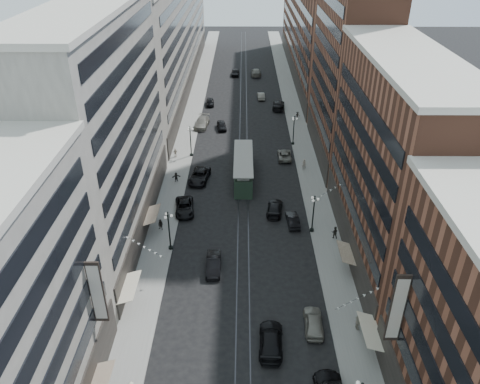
{
  "coord_description": "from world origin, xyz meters",
  "views": [
    {
      "loc": [
        -0.06,
        -19.52,
        36.43
      ],
      "look_at": [
        -0.44,
        34.01,
        5.0
      ],
      "focal_mm": 35.0,
      "sensor_mm": 36.0,
      "label": 1
    }
  ],
  "objects_px": {
    "car_14": "(261,96)",
    "pedestrian_4": "(358,322)",
    "car_6": "(271,340)",
    "car_extra_0": "(235,72)",
    "car_7": "(200,176)",
    "car_11": "(285,155)",
    "car_extra_2": "(256,72)",
    "car_9": "(210,102)",
    "car_2": "(185,207)",
    "car_5": "(214,264)",
    "pedestrian_9": "(297,115)",
    "car_extra_1": "(275,208)",
    "lamppost_se_far": "(313,213)",
    "pedestrian_8": "(304,164)",
    "car_13": "(222,126)",
    "pedestrian_6": "(176,153)",
    "car_10": "(293,220)",
    "pedestrian_2": "(161,225)",
    "streetcar": "(243,169)",
    "pedestrian_5": "(176,177)",
    "lamppost_sw_mid": "(191,140)",
    "car_12": "(278,105)",
    "lamppost_se_mid": "(294,129)",
    "pedestrian_7": "(335,232)",
    "car_4": "(314,322)",
    "lamppost_sw_far": "(169,229)",
    "car_8": "(202,123)"
  },
  "relations": [
    {
      "from": "lamppost_se_mid",
      "to": "car_extra_0",
      "type": "distance_m",
      "value": 45.64
    },
    {
      "from": "lamppost_sw_far",
      "to": "car_extra_2",
      "type": "bearing_deg",
      "value": 80.67
    },
    {
      "from": "car_4",
      "to": "car_9",
      "type": "relative_size",
      "value": 1.1
    },
    {
      "from": "streetcar",
      "to": "car_10",
      "type": "bearing_deg",
      "value": -62.68
    },
    {
      "from": "car_2",
      "to": "car_extra_0",
      "type": "bearing_deg",
      "value": 77.53
    },
    {
      "from": "lamppost_se_mid",
      "to": "car_12",
      "type": "height_order",
      "value": "lamppost_se_mid"
    },
    {
      "from": "pedestrian_5",
      "to": "car_extra_2",
      "type": "xyz_separation_m",
      "value": [
        14.0,
        58.69,
        -0.03
      ]
    },
    {
      "from": "car_14",
      "to": "pedestrian_9",
      "type": "height_order",
      "value": "pedestrian_9"
    },
    {
      "from": "car_2",
      "to": "car_6",
      "type": "distance_m",
      "value": 26.79
    },
    {
      "from": "car_13",
      "to": "lamppost_se_mid",
      "type": "bearing_deg",
      "value": -36.35
    },
    {
      "from": "car_14",
      "to": "pedestrian_4",
      "type": "bearing_deg",
      "value": 93.24
    },
    {
      "from": "pedestrian_2",
      "to": "car_8",
      "type": "height_order",
      "value": "car_8"
    },
    {
      "from": "pedestrian_2",
      "to": "pedestrian_5",
      "type": "height_order",
      "value": "pedestrian_2"
    },
    {
      "from": "car_6",
      "to": "car_extra_0",
      "type": "distance_m",
      "value": 91.74
    },
    {
      "from": "car_13",
      "to": "car_extra_1",
      "type": "bearing_deg",
      "value": -81.64
    },
    {
      "from": "pedestrian_4",
      "to": "car_11",
      "type": "height_order",
      "value": "pedestrian_4"
    },
    {
      "from": "pedestrian_5",
      "to": "pedestrian_6",
      "type": "xyz_separation_m",
      "value": [
        -1.23,
        8.87,
        0.02
      ]
    },
    {
      "from": "lamppost_se_far",
      "to": "car_12",
      "type": "relative_size",
      "value": 0.92
    },
    {
      "from": "car_extra_2",
      "to": "pedestrian_9",
      "type": "bearing_deg",
      "value": 103.46
    },
    {
      "from": "pedestrian_5",
      "to": "car_extra_1",
      "type": "relative_size",
      "value": 0.3
    },
    {
      "from": "car_2",
      "to": "pedestrian_7",
      "type": "distance_m",
      "value": 21.34
    },
    {
      "from": "pedestrian_4",
      "to": "car_14",
      "type": "bearing_deg",
      "value": -2.44
    },
    {
      "from": "car_11",
      "to": "car_13",
      "type": "xyz_separation_m",
      "value": [
        -11.55,
        13.19,
        0.04
      ]
    },
    {
      "from": "lamppost_sw_mid",
      "to": "car_extra_1",
      "type": "distance_m",
      "value": 22.9
    },
    {
      "from": "car_9",
      "to": "car_2",
      "type": "bearing_deg",
      "value": -95.41
    },
    {
      "from": "car_6",
      "to": "pedestrian_4",
      "type": "distance_m",
      "value": 9.2
    },
    {
      "from": "streetcar",
      "to": "car_extra_0",
      "type": "bearing_deg",
      "value": 92.2
    },
    {
      "from": "car_extra_2",
      "to": "car_5",
      "type": "bearing_deg",
      "value": 84.56
    },
    {
      "from": "lamppost_sw_mid",
      "to": "car_12",
      "type": "xyz_separation_m",
      "value": [
        16.92,
        24.05,
        -2.22
      ]
    },
    {
      "from": "car_4",
      "to": "car_extra_2",
      "type": "distance_m",
      "value": 89.39
    },
    {
      "from": "pedestrian_5",
      "to": "car_4",
      "type": "bearing_deg",
      "value": -78.69
    },
    {
      "from": "car_9",
      "to": "car_extra_1",
      "type": "bearing_deg",
      "value": -79.13
    },
    {
      "from": "car_10",
      "to": "car_extra_0",
      "type": "height_order",
      "value": "car_extra_0"
    },
    {
      "from": "car_9",
      "to": "pedestrian_9",
      "type": "height_order",
      "value": "pedestrian_9"
    },
    {
      "from": "car_11",
      "to": "car_extra_1",
      "type": "height_order",
      "value": "car_extra_1"
    },
    {
      "from": "lamppost_se_mid",
      "to": "car_7",
      "type": "height_order",
      "value": "lamppost_se_mid"
    },
    {
      "from": "pedestrian_5",
      "to": "car_extra_2",
      "type": "distance_m",
      "value": 60.34
    },
    {
      "from": "car_11",
      "to": "pedestrian_8",
      "type": "distance_m",
      "value": 5.12
    },
    {
      "from": "car_10",
      "to": "car_13",
      "type": "distance_m",
      "value": 35.37
    },
    {
      "from": "lamppost_se_far",
      "to": "pedestrian_8",
      "type": "relative_size",
      "value": 3.01
    },
    {
      "from": "car_13",
      "to": "pedestrian_6",
      "type": "xyz_separation_m",
      "value": [
        -7.55,
        -12.92,
        0.22
      ]
    },
    {
      "from": "car_11",
      "to": "car_extra_2",
      "type": "relative_size",
      "value": 0.81
    },
    {
      "from": "car_4",
      "to": "car_2",
      "type": "bearing_deg",
      "value": -52.05
    },
    {
      "from": "car_13",
      "to": "car_extra_1",
      "type": "height_order",
      "value": "car_extra_1"
    },
    {
      "from": "car_13",
      "to": "pedestrian_7",
      "type": "distance_m",
      "value": 40.33
    },
    {
      "from": "lamppost_sw_mid",
      "to": "pedestrian_9",
      "type": "bearing_deg",
      "value": 40.61
    },
    {
      "from": "pedestrian_2",
      "to": "streetcar",
      "type": "bearing_deg",
      "value": 76.52
    },
    {
      "from": "car_7",
      "to": "car_11",
      "type": "relative_size",
      "value": 1.2
    },
    {
      "from": "pedestrian_7",
      "to": "pedestrian_9",
      "type": "relative_size",
      "value": 1.1
    },
    {
      "from": "car_4",
      "to": "pedestrian_4",
      "type": "xyz_separation_m",
      "value": [
        4.43,
        -0.26,
        0.29
      ]
    }
  ]
}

